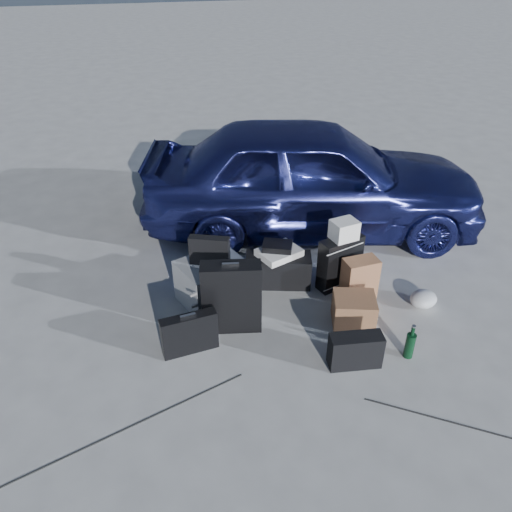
{
  "coord_description": "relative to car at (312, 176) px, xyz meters",
  "views": [
    {
      "loc": [
        -1.32,
        -3.21,
        3.15
      ],
      "look_at": [
        -0.25,
        0.85,
        0.48
      ],
      "focal_mm": 35.0,
      "sensor_mm": 36.0,
      "label": 1
    }
  ],
  "objects": [
    {
      "name": "ground",
      "position": [
        -0.8,
        -2.1,
        -0.7
      ],
      "size": [
        60.0,
        60.0,
        0.0
      ],
      "primitive_type": "plane",
      "color": "#B6B6B1",
      "rests_on": "ground"
    },
    {
      "name": "cardboard_box",
      "position": [
        -0.25,
        -1.93,
        -0.55
      ],
      "size": [
        0.48,
        0.45,
        0.29
      ],
      "primitive_type": "cube",
      "rotation": [
        0.0,
        0.0,
        -0.31
      ],
      "color": "#905B3E",
      "rests_on": "ground"
    },
    {
      "name": "flat_box_black",
      "position": [
        -0.77,
        -1.08,
        -0.25
      ],
      "size": [
        0.37,
        0.32,
        0.07
      ],
      "primitive_type": "cube",
      "rotation": [
        0.0,
        0.0,
        -0.4
      ],
      "color": "black",
      "rests_on": "flat_box_white"
    },
    {
      "name": "briefcase",
      "position": [
        -1.83,
        -1.91,
        -0.5
      ],
      "size": [
        0.51,
        0.17,
        0.39
      ],
      "primitive_type": "cube",
      "rotation": [
        0.0,
        0.0,
        0.12
      ],
      "color": "black",
      "rests_on": "ground"
    },
    {
      "name": "suitcase_left",
      "position": [
        -1.39,
        -1.7,
        -0.34
      ],
      "size": [
        0.58,
        0.3,
        0.71
      ],
      "primitive_type": "cube",
      "rotation": [
        0.0,
        0.0,
        -0.2
      ],
      "color": "black",
      "rests_on": "ground"
    },
    {
      "name": "plastic_bag",
      "position": [
        0.55,
        -1.86,
        -0.62
      ],
      "size": [
        0.36,
        0.33,
        0.16
      ],
      "primitive_type": "ellipsoid",
      "rotation": [
        0.0,
        0.0,
        0.35
      ],
      "color": "silver",
      "rests_on": "ground"
    },
    {
      "name": "flat_box_white",
      "position": [
        -0.75,
        -1.1,
        -0.32
      ],
      "size": [
        0.51,
        0.45,
        0.07
      ],
      "primitive_type": "cube",
      "rotation": [
        0.0,
        0.0,
        0.36
      ],
      "color": "white",
      "rests_on": "duffel_bag"
    },
    {
      "name": "white_carton",
      "position": [
        -0.14,
        -1.3,
        -0.02
      ],
      "size": [
        0.29,
        0.25,
        0.2
      ],
      "primitive_type": "cube",
      "rotation": [
        0.0,
        0.0,
        0.19
      ],
      "color": "white",
      "rests_on": "suitcase_right"
    },
    {
      "name": "laptop_bag",
      "position": [
        -1.5,
        -1.22,
        -0.1
      ],
      "size": [
        0.4,
        0.24,
        0.29
      ],
      "primitive_type": "cube",
      "rotation": [
        0.0,
        0.0,
        -0.39
      ],
      "color": "black",
      "rests_on": "pelican_case"
    },
    {
      "name": "pelican_case",
      "position": [
        -1.49,
        -1.22,
        -0.47
      ],
      "size": [
        0.76,
        0.69,
        0.45
      ],
      "primitive_type": "cube",
      "rotation": [
        0.0,
        0.0,
        0.35
      ],
      "color": "#9B9EA0",
      "rests_on": "ground"
    },
    {
      "name": "green_bottle",
      "position": [
        0.04,
        -2.48,
        -0.53
      ],
      "size": [
        0.1,
        0.1,
        0.34
      ],
      "primitive_type": "cylinder",
      "rotation": [
        0.0,
        0.0,
        -0.21
      ],
      "color": "black",
      "rests_on": "ground"
    },
    {
      "name": "duffel_bag",
      "position": [
        -0.76,
        -1.11,
        -0.53
      ],
      "size": [
        0.74,
        0.48,
        0.34
      ],
      "primitive_type": "cube",
      "rotation": [
        0.0,
        0.0,
        -0.29
      ],
      "color": "black",
      "rests_on": "ground"
    },
    {
      "name": "suitcase_right",
      "position": [
        -0.15,
        -1.31,
        -0.41
      ],
      "size": [
        0.51,
        0.31,
        0.57
      ],
      "primitive_type": "cube",
      "rotation": [
        0.0,
        0.0,
        0.3
      ],
      "color": "black",
      "rests_on": "ground"
    },
    {
      "name": "kraft_bag",
      "position": [
        -0.03,
        -1.56,
        -0.47
      ],
      "size": [
        0.36,
        0.23,
        0.46
      ],
      "primitive_type": "cube",
      "rotation": [
        0.0,
        0.0,
        0.07
      ],
      "color": "#976342",
      "rests_on": "ground"
    },
    {
      "name": "car",
      "position": [
        0.0,
        0.0,
        0.0
      ],
      "size": [
        4.38,
        2.64,
        1.39
      ],
      "primitive_type": "imported",
      "rotation": [
        0.0,
        0.0,
        1.31
      ],
      "color": "navy",
      "rests_on": "ground"
    },
    {
      "name": "messenger_bag",
      "position": [
        -0.47,
        -2.45,
        -0.54
      ],
      "size": [
        0.47,
        0.23,
        0.32
      ],
      "primitive_type": "cube",
      "rotation": [
        0.0,
        0.0,
        -0.14
      ],
      "color": "black",
      "rests_on": "ground"
    }
  ]
}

